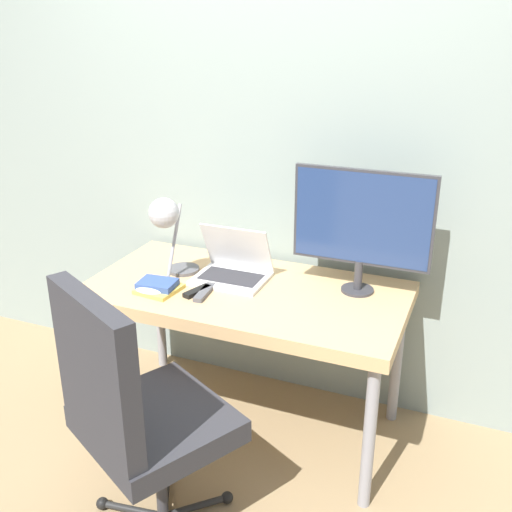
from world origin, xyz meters
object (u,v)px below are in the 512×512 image
object	(u,v)px
book_stack	(158,286)
desk_lamp	(167,221)
laptop	(233,268)
office_chair	(133,407)
game_controller	(150,289)
monitor	(362,222)

from	to	relation	value
book_stack	desk_lamp	bearing A→B (deg)	91.74
laptop	desk_lamp	world-z (taller)	desk_lamp
laptop	office_chair	xyz separation A→B (m)	(-0.01, -0.86, -0.20)
laptop	office_chair	world-z (taller)	office_chair
book_stack	game_controller	xyz separation A→B (m)	(-0.02, -0.04, -0.00)
desk_lamp	game_controller	world-z (taller)	desk_lamp
game_controller	desk_lamp	bearing A→B (deg)	84.21
monitor	desk_lamp	distance (m)	0.86
desk_lamp	book_stack	world-z (taller)	desk_lamp
monitor	book_stack	bearing A→B (deg)	-157.74
desk_lamp	office_chair	world-z (taller)	desk_lamp
laptop	monitor	size ratio (longest dim) A/B	0.54
monitor	desk_lamp	bearing A→B (deg)	-164.71
office_chair	game_controller	xyz separation A→B (m)	(-0.27, 0.57, 0.17)
monitor	desk_lamp	world-z (taller)	monitor
laptop	book_stack	size ratio (longest dim) A/B	1.73
monitor	book_stack	size ratio (longest dim) A/B	3.19
desk_lamp	book_stack	xyz separation A→B (m)	(0.00, -0.11, -0.27)
desk_lamp	game_controller	bearing A→B (deg)	-95.79
monitor	office_chair	size ratio (longest dim) A/B	0.57
laptop	office_chair	bearing A→B (deg)	-90.36
book_stack	game_controller	bearing A→B (deg)	-115.58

